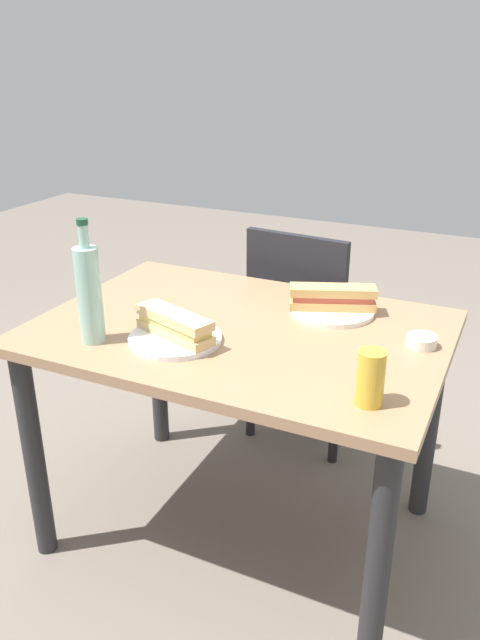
# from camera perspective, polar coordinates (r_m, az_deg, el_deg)

# --- Properties ---
(ground_plane) EXTENTS (8.00, 8.00, 0.00)m
(ground_plane) POSITION_cam_1_polar(r_m,az_deg,el_deg) (2.16, -0.00, -18.37)
(ground_plane) COLOR #6B6056
(dining_table) EXTENTS (1.14, 0.80, 0.72)m
(dining_table) POSITION_cam_1_polar(r_m,az_deg,el_deg) (1.82, -0.00, -3.82)
(dining_table) COLOR #997251
(dining_table) RESTS_ON ground
(chair_far) EXTENTS (0.44, 0.44, 0.86)m
(chair_far) POSITION_cam_1_polar(r_m,az_deg,el_deg) (2.37, 5.96, -0.33)
(chair_far) COLOR black
(chair_far) RESTS_ON ground
(plate_near) EXTENTS (0.25, 0.25, 0.01)m
(plate_near) POSITION_cam_1_polar(r_m,az_deg,el_deg) (1.68, -5.91, -1.70)
(plate_near) COLOR white
(plate_near) RESTS_ON dining_table
(baguette_sandwich_near) EXTENTS (0.25, 0.15, 0.07)m
(baguette_sandwich_near) POSITION_cam_1_polar(r_m,az_deg,el_deg) (1.67, -5.97, -0.41)
(baguette_sandwich_near) COLOR #DBB77A
(baguette_sandwich_near) RESTS_ON plate_near
(knife_near) EXTENTS (0.18, 0.04, 0.01)m
(knife_near) POSITION_cam_1_polar(r_m,az_deg,el_deg) (1.72, -4.78, -0.73)
(knife_near) COLOR silver
(knife_near) RESTS_ON plate_near
(plate_far) EXTENTS (0.25, 0.25, 0.01)m
(plate_far) POSITION_cam_1_polar(r_m,az_deg,el_deg) (1.88, 8.35, 0.87)
(plate_far) COLOR silver
(plate_far) RESTS_ON dining_table
(baguette_sandwich_far) EXTENTS (0.26, 0.16, 0.07)m
(baguette_sandwich_far) POSITION_cam_1_polar(r_m,az_deg,el_deg) (1.86, 8.42, 2.05)
(baguette_sandwich_far) COLOR tan
(baguette_sandwich_far) RESTS_ON plate_far
(knife_far) EXTENTS (0.18, 0.03, 0.01)m
(knife_far) POSITION_cam_1_polar(r_m,az_deg,el_deg) (1.93, 7.91, 1.84)
(knife_far) COLOR silver
(knife_far) RESTS_ON plate_far
(water_bottle) EXTENTS (0.07, 0.07, 0.33)m
(water_bottle) POSITION_cam_1_polar(r_m,az_deg,el_deg) (1.68, -13.55, 2.41)
(water_bottle) COLOR #99C6B7
(water_bottle) RESTS_ON dining_table
(beer_glass) EXTENTS (0.06, 0.06, 0.13)m
(beer_glass) POSITION_cam_1_polar(r_m,az_deg,el_deg) (1.39, 11.78, -5.19)
(beer_glass) COLOR gold
(beer_glass) RESTS_ON dining_table
(olive_bowl) EXTENTS (0.08, 0.08, 0.03)m
(olive_bowl) POSITION_cam_1_polar(r_m,az_deg,el_deg) (1.71, 16.19, -1.87)
(olive_bowl) COLOR silver
(olive_bowl) RESTS_ON dining_table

